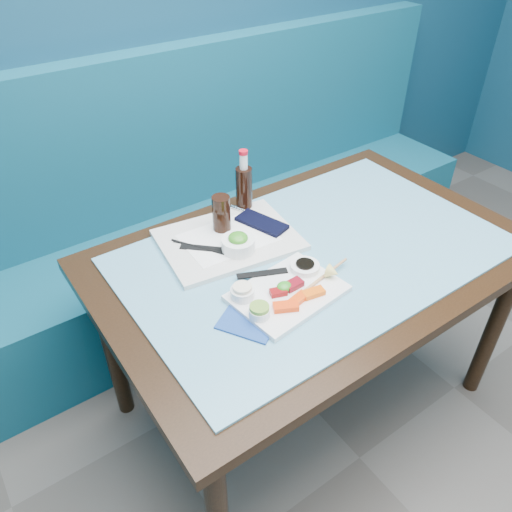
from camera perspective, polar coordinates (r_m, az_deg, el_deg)
booth_bench at (r=2.42m, az=-6.90°, el=3.12°), size 3.00×0.56×1.17m
dining_table at (r=1.68m, az=6.55°, el=-1.93°), size 1.40×0.90×0.75m
glass_top at (r=1.63m, az=6.77°, el=0.44°), size 1.22×0.76×0.01m
sashimi_plate at (r=1.45m, az=3.62°, el=-4.26°), size 0.34×0.26×0.02m
salmon_left at (r=1.38m, az=3.41°, el=-5.79°), size 0.08×0.06×0.02m
salmon_mid at (r=1.41m, az=4.89°, el=-4.89°), size 0.07×0.04×0.01m
salmon_right at (r=1.43m, az=6.58°, el=-4.20°), size 0.07×0.04×0.02m
tuna_left at (r=1.43m, az=2.57°, el=-4.15°), size 0.05×0.04×0.02m
tuna_right at (r=1.45m, az=4.30°, el=-3.27°), size 0.06×0.04×0.02m
seaweed_garnish at (r=1.44m, az=3.25°, el=-3.52°), size 0.05×0.05×0.02m
ramekin_wasabi at (r=1.36m, az=0.38°, el=-6.46°), size 0.07×0.07×0.02m
wasabi_fill at (r=1.35m, az=0.39°, el=-5.91°), size 0.06×0.06×0.01m
ramekin_ginger at (r=1.42m, az=-1.56°, el=-4.24°), size 0.09×0.09×0.03m
ginger_fill at (r=1.40m, az=-1.58°, el=-3.63°), size 0.07×0.07×0.01m
soy_dish at (r=1.52m, az=5.61°, el=-1.22°), size 0.11×0.11×0.02m
soy_fill at (r=1.51m, az=5.63°, el=-0.88°), size 0.07×0.07×0.01m
lemon_wedge at (r=1.49m, az=8.78°, el=-1.86°), size 0.05×0.05×0.04m
chopstick_sleeve at (r=1.50m, az=0.72°, el=-2.00°), size 0.15×0.08×0.00m
wooden_chopstick_a at (r=1.49m, az=7.33°, el=-2.58°), size 0.23×0.05×0.01m
wooden_chopstick_b at (r=1.50m, az=7.62°, el=-2.43°), size 0.24×0.06×0.01m
serving_tray at (r=1.66m, az=-3.16°, el=1.87°), size 0.48×0.38×0.02m
paper_placemat at (r=1.65m, az=-3.17°, el=2.13°), size 0.30×0.22×0.00m
seaweed_bowl at (r=1.58m, az=-2.04°, el=1.33°), size 0.13×0.13×0.04m
seaweed_salad at (r=1.57m, az=-2.06°, el=2.08°), size 0.07×0.07×0.03m
cola_glass at (r=1.66m, az=-3.98°, el=4.88°), size 0.08×0.08×0.13m
navy_pouch at (r=1.71m, az=0.65°, el=3.81°), size 0.13×0.19×0.01m
fork at (r=1.78m, az=-1.49°, el=5.26°), size 0.05×0.09×0.01m
black_chopstick_a at (r=1.60m, az=-5.96°, el=0.84°), size 0.13×0.21×0.01m
black_chopstick_b at (r=1.61m, az=-5.72°, el=0.93°), size 0.14×0.19×0.01m
tray_sleeve at (r=1.61m, az=-5.84°, el=0.86°), size 0.14×0.13×0.00m
cola_bottle_body at (r=1.78m, az=-1.38°, el=7.59°), size 0.06×0.06×0.17m
cola_bottle_neck at (r=1.73m, az=-1.44°, el=10.76°), size 0.03×0.03×0.05m
cola_bottle_cap at (r=1.71m, az=-1.45°, el=11.77°), size 0.04×0.04×0.01m
blue_napkin at (r=1.38m, az=-0.60°, el=-7.05°), size 0.21×0.21×0.01m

